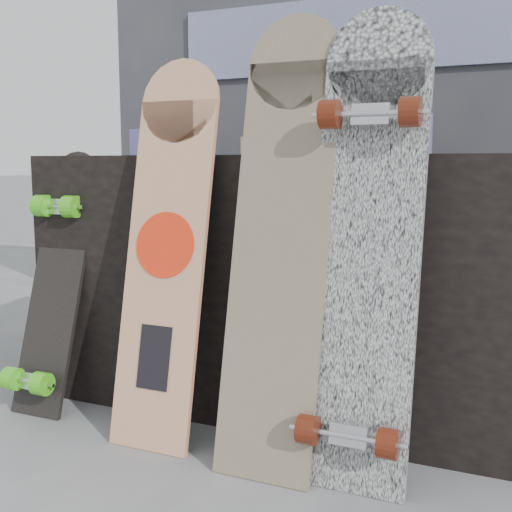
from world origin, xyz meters
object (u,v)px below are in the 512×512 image
at_px(vendor_table, 295,281).
at_px(longboard_cascadia, 366,238).
at_px(longboard_geisha, 167,240).
at_px(skateboard_dark, 54,278).
at_px(longboard_celtic, 282,227).

xyz_separation_m(vendor_table, longboard_cascadia, (0.33, -0.41, 0.20)).
bearing_deg(longboard_cascadia, vendor_table, 128.82).
bearing_deg(longboard_geisha, longboard_cascadia, -2.20).
bearing_deg(vendor_table, skateboard_dark, -153.73).
bearing_deg(skateboard_dark, longboard_celtic, -4.93).
bearing_deg(longboard_cascadia, skateboard_dark, 175.90).
xyz_separation_m(longboard_cascadia, skateboard_dark, (-1.02, 0.07, -0.18)).
height_order(longboard_geisha, longboard_cascadia, longboard_cascadia).
distance_m(longboard_cascadia, skateboard_dark, 1.04).
distance_m(longboard_geisha, skateboard_dark, 0.48).
xyz_separation_m(longboard_celtic, skateboard_dark, (-0.80, 0.07, -0.20)).
distance_m(vendor_table, longboard_cascadia, 0.57).
bearing_deg(longboard_cascadia, longboard_geisha, 177.80).
relative_size(longboard_geisha, longboard_celtic, 0.92).
bearing_deg(vendor_table, longboard_celtic, -74.54).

